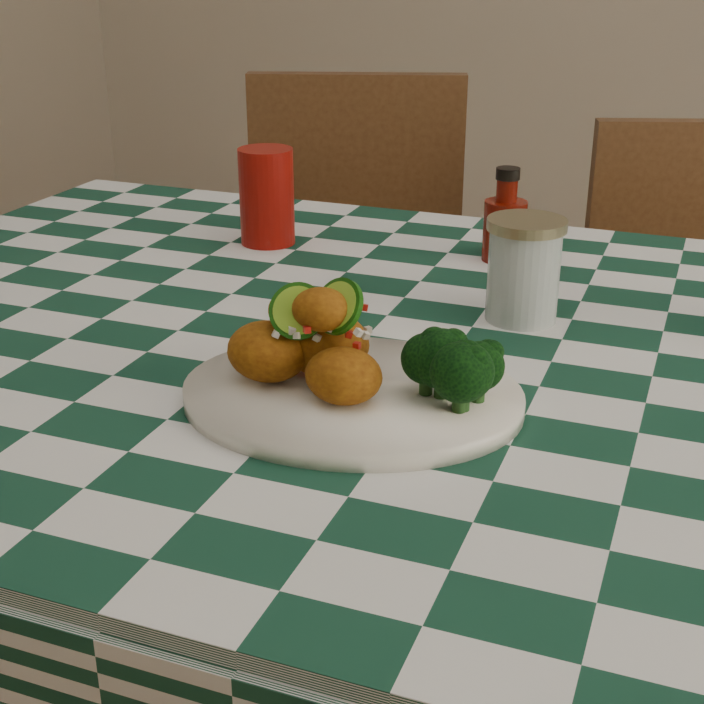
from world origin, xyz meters
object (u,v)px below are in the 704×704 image
at_px(fried_chicken_pile, 325,337).
at_px(red_tumbler, 267,197).
at_px(plate, 352,396).
at_px(mason_jar, 524,270).
at_px(ketchup_bottle, 505,215).
at_px(dining_table, 443,638).
at_px(wooden_chair_left, 352,335).

relative_size(fried_chicken_pile, red_tumbler, 1.11).
bearing_deg(plate, mason_jar, 69.97).
height_order(red_tumbler, ketchup_bottle, red_tumbler).
relative_size(dining_table, wooden_chair_left, 1.76).
distance_m(dining_table, mason_jar, 0.47).
height_order(plate, ketchup_bottle, ketchup_bottle).
bearing_deg(fried_chicken_pile, ketchup_bottle, 83.12).
xyz_separation_m(plate, red_tumbler, (-0.30, 0.45, 0.06)).
distance_m(fried_chicken_pile, mason_jar, 0.31).
height_order(ketchup_bottle, mason_jar, ketchup_bottle).
bearing_deg(mason_jar, red_tumbler, 157.43).
bearing_deg(red_tumbler, fried_chicken_pile, -58.43).
distance_m(red_tumbler, ketchup_bottle, 0.34).
height_order(plate, red_tumbler, red_tumbler).
height_order(plate, mason_jar, mason_jar).
xyz_separation_m(dining_table, plate, (-0.06, -0.17, 0.40)).
height_order(fried_chicken_pile, mason_jar, mason_jar).
bearing_deg(red_tumbler, wooden_chair_left, 94.58).
relative_size(fried_chicken_pile, ketchup_bottle, 1.18).
bearing_deg(wooden_chair_left, ketchup_bottle, -64.17).
relative_size(plate, fried_chicken_pile, 2.16).
xyz_separation_m(dining_table, mason_jar, (0.05, 0.11, 0.45)).
height_order(dining_table, mason_jar, mason_jar).
relative_size(fried_chicken_pile, mason_jar, 1.26).
bearing_deg(plate, dining_table, 71.71).
bearing_deg(dining_table, mason_jar, 67.36).
xyz_separation_m(ketchup_bottle, wooden_chair_left, (-0.37, 0.38, -0.38)).
relative_size(mason_jar, wooden_chair_left, 0.13).
height_order(fried_chicken_pile, red_tumbler, red_tumbler).
distance_m(fried_chicken_pile, wooden_chair_left, 1.00).
bearing_deg(mason_jar, wooden_chair_left, 126.53).
relative_size(plate, wooden_chair_left, 0.34).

